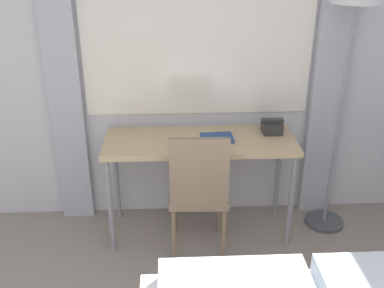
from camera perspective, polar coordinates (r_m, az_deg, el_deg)
The scene contains 6 objects.
wall_back_with_window at distance 3.27m, azimuth -4.09°, elevation 12.33°, with size 5.30×0.13×2.70m.
desk at distance 3.18m, azimuth 1.00°, elevation -0.50°, with size 1.35×0.50×0.77m.
desk_chair at distance 3.03m, azimuth 0.86°, elevation -5.58°, with size 0.41×0.41×0.94m.
standing_lamp at distance 3.17m, azimuth 20.05°, elevation 16.02°, with size 0.34×0.34×1.95m.
telephone at distance 3.30m, azimuth 10.10°, elevation 2.21°, with size 0.16×0.15×0.10m.
book at distance 3.15m, azimuth 3.19°, elevation 0.79°, with size 0.23×0.17×0.02m.
Camera 1 is at (0.11, -0.15, 2.06)m, focal length 42.00 mm.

